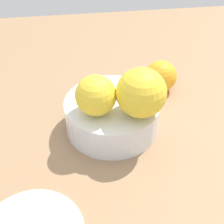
# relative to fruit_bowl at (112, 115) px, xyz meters

# --- Properties ---
(ground_plane) EXTENTS (1.10, 1.10, 0.02)m
(ground_plane) POSITION_rel_fruit_bowl_xyz_m (0.00, 0.00, -0.04)
(ground_plane) COLOR #997551
(fruit_bowl) EXTENTS (0.17, 0.17, 0.06)m
(fruit_bowl) POSITION_rel_fruit_bowl_xyz_m (0.00, 0.00, 0.00)
(fruit_bowl) COLOR silver
(fruit_bowl) RESTS_ON ground_plane
(orange_in_bowl_0) EXTENTS (0.07, 0.07, 0.07)m
(orange_in_bowl_0) POSITION_rel_fruit_bowl_xyz_m (0.02, -0.03, 0.07)
(orange_in_bowl_0) COLOR yellow
(orange_in_bowl_0) RESTS_ON fruit_bowl
(orange_in_bowl_1) EXTENTS (0.08, 0.08, 0.08)m
(orange_in_bowl_1) POSITION_rel_fruit_bowl_xyz_m (0.04, 0.04, 0.07)
(orange_in_bowl_1) COLOR yellow
(orange_in_bowl_1) RESTS_ON fruit_bowl
(orange_loose_0) EXTENTS (0.07, 0.07, 0.07)m
(orange_loose_0) POSITION_rel_fruit_bowl_xyz_m (-0.11, 0.12, 0.01)
(orange_loose_0) COLOR #F9A823
(orange_loose_0) RESTS_ON ground_plane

